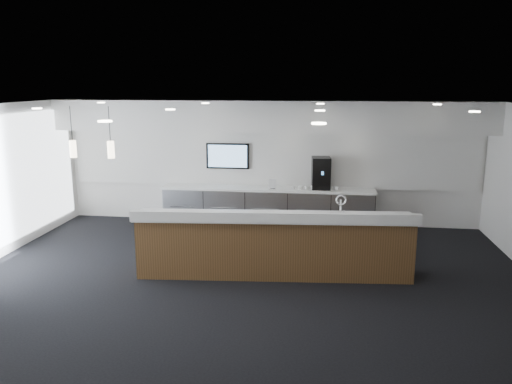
# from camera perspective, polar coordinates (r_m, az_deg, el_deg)

# --- Properties ---
(ground) EXTENTS (10.00, 10.00, 0.00)m
(ground) POSITION_cam_1_polar(r_m,az_deg,el_deg) (8.69, -1.31, -10.61)
(ground) COLOR black
(ground) RESTS_ON ground
(ceiling) EXTENTS (10.00, 8.00, 0.02)m
(ceiling) POSITION_cam_1_polar(r_m,az_deg,el_deg) (8.00, -1.42, 9.57)
(ceiling) COLOR black
(ceiling) RESTS_ON back_wall
(back_wall) EXTENTS (10.00, 0.02, 3.00)m
(back_wall) POSITION_cam_1_polar(r_m,az_deg,el_deg) (12.11, 1.51, 3.41)
(back_wall) COLOR silver
(back_wall) RESTS_ON ground
(soffit_bulkhead) EXTENTS (10.00, 0.90, 0.70)m
(soffit_bulkhead) POSITION_cam_1_polar(r_m,az_deg,el_deg) (11.54, 1.31, 8.71)
(soffit_bulkhead) COLOR silver
(soffit_bulkhead) RESTS_ON back_wall
(alcove_panel) EXTENTS (9.80, 0.06, 1.40)m
(alcove_panel) POSITION_cam_1_polar(r_m,az_deg,el_deg) (12.07, 1.49, 3.86)
(alcove_panel) COLOR silver
(alcove_panel) RESTS_ON back_wall
(back_credenza) EXTENTS (5.06, 0.66, 0.95)m
(back_credenza) POSITION_cam_1_polar(r_m,az_deg,el_deg) (11.97, 1.30, -1.70)
(back_credenza) COLOR #93959B
(back_credenza) RESTS_ON ground
(wall_tv) EXTENTS (1.05, 0.08, 0.62)m
(wall_tv) POSITION_cam_1_polar(r_m,az_deg,el_deg) (12.14, -3.25, 4.13)
(wall_tv) COLOR black
(wall_tv) RESTS_ON back_wall
(pendant_left) EXTENTS (0.12, 0.12, 0.30)m
(pendant_left) POSITION_cam_1_polar(r_m,az_deg,el_deg) (9.49, -15.16, 5.05)
(pendant_left) COLOR beige
(pendant_left) RESTS_ON ceiling
(pendant_right) EXTENTS (0.12, 0.12, 0.30)m
(pendant_right) POSITION_cam_1_polar(r_m,az_deg,el_deg) (9.78, -18.97, 5.02)
(pendant_right) COLOR beige
(pendant_right) RESTS_ON ceiling
(ceiling_can_lights) EXTENTS (7.00, 5.00, 0.02)m
(ceiling_can_lights) POSITION_cam_1_polar(r_m,az_deg,el_deg) (8.00, -1.42, 9.36)
(ceiling_can_lights) COLOR white
(ceiling_can_lights) RESTS_ON ceiling
(service_counter) EXTENTS (4.95, 1.20, 1.49)m
(service_counter) POSITION_cam_1_polar(r_m,az_deg,el_deg) (8.93, 2.07, -6.00)
(service_counter) COLOR #55381C
(service_counter) RESTS_ON ground
(coffee_machine) EXTENTS (0.46, 0.57, 0.74)m
(coffee_machine) POSITION_cam_1_polar(r_m,az_deg,el_deg) (11.78, 7.43, 2.17)
(coffee_machine) COLOR black
(coffee_machine) RESTS_ON back_credenza
(info_sign_left) EXTENTS (0.18, 0.07, 0.24)m
(info_sign_left) POSITION_cam_1_polar(r_m,az_deg,el_deg) (11.71, 1.85, 0.96)
(info_sign_left) COLOR white
(info_sign_left) RESTS_ON back_credenza
(info_sign_right) EXTENTS (0.17, 0.04, 0.22)m
(info_sign_right) POSITION_cam_1_polar(r_m,az_deg,el_deg) (11.69, 7.73, 0.79)
(info_sign_right) COLOR white
(info_sign_right) RESTS_ON back_credenza
(cup_0) EXTENTS (0.09, 0.09, 0.09)m
(cup_0) POSITION_cam_1_polar(r_m,az_deg,el_deg) (11.72, 9.21, 0.43)
(cup_0) COLOR white
(cup_0) RESTS_ON back_credenza
(cup_1) EXTENTS (0.13, 0.13, 0.09)m
(cup_1) POSITION_cam_1_polar(r_m,az_deg,el_deg) (11.72, 8.53, 0.45)
(cup_1) COLOR white
(cup_1) RESTS_ON back_credenza
(cup_2) EXTENTS (0.12, 0.12, 0.09)m
(cup_2) POSITION_cam_1_polar(r_m,az_deg,el_deg) (11.72, 7.84, 0.47)
(cup_2) COLOR white
(cup_2) RESTS_ON back_credenza
(cup_3) EXTENTS (0.12, 0.12, 0.09)m
(cup_3) POSITION_cam_1_polar(r_m,az_deg,el_deg) (11.72, 7.16, 0.49)
(cup_3) COLOR white
(cup_3) RESTS_ON back_credenza
(cup_4) EXTENTS (0.13, 0.13, 0.09)m
(cup_4) POSITION_cam_1_polar(r_m,az_deg,el_deg) (11.72, 6.47, 0.51)
(cup_4) COLOR white
(cup_4) RESTS_ON back_credenza
(cup_5) EXTENTS (0.10, 0.10, 0.09)m
(cup_5) POSITION_cam_1_polar(r_m,az_deg,el_deg) (11.72, 5.79, 0.53)
(cup_5) COLOR white
(cup_5) RESTS_ON back_credenza
(cup_6) EXTENTS (0.13, 0.13, 0.09)m
(cup_6) POSITION_cam_1_polar(r_m,az_deg,el_deg) (11.72, 5.10, 0.55)
(cup_6) COLOR white
(cup_6) RESTS_ON back_credenza
(cup_7) EXTENTS (0.11, 0.11, 0.09)m
(cup_7) POSITION_cam_1_polar(r_m,az_deg,el_deg) (11.73, 4.42, 0.57)
(cup_7) COLOR white
(cup_7) RESTS_ON back_credenza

